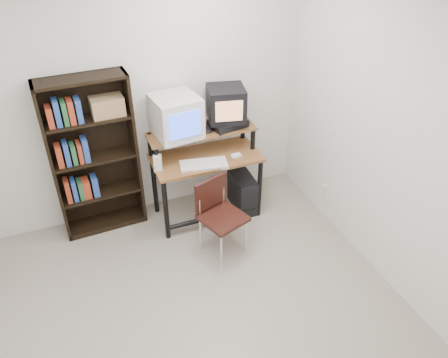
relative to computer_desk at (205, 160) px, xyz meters
name	(u,v)px	position (x,y,z in m)	size (l,w,h in m)	color
floor	(181,354)	(-0.80, -1.62, -0.68)	(4.00, 4.00, 0.01)	#9D9382
ceiling	(150,5)	(-0.80, -1.62, 1.92)	(4.00, 4.00, 0.01)	white
back_wall	(113,103)	(-0.80, 0.38, 0.62)	(4.00, 0.01, 2.60)	silver
right_wall	(424,163)	(1.20, -1.62, 0.62)	(0.01, 4.00, 2.60)	silver
computer_desk	(205,160)	(0.00, 0.00, 0.00)	(1.12, 0.56, 0.98)	brown
crt_monitor	(176,116)	(-0.25, 0.11, 0.50)	(0.48, 0.48, 0.41)	beige
vcr	(228,124)	(0.29, 0.08, 0.33)	(0.36, 0.26, 0.08)	black
crt_tv	(226,104)	(0.28, 0.11, 0.54)	(0.43, 0.42, 0.34)	black
cd_spindle	(207,130)	(0.04, 0.05, 0.32)	(0.12, 0.12, 0.05)	#26262B
keyboard	(204,165)	(-0.08, -0.16, 0.06)	(0.47, 0.21, 0.04)	beige
mousepad	(236,156)	(0.30, -0.11, 0.05)	(0.22, 0.18, 0.01)	black
mouse	(236,156)	(0.29, -0.13, 0.06)	(0.10, 0.06, 0.03)	white
desk_speaker	(158,163)	(-0.52, -0.08, 0.13)	(0.08, 0.07, 0.17)	beige
pc_tower	(242,191)	(0.41, -0.05, -0.47)	(0.20, 0.45, 0.42)	black
school_chair	(218,210)	(-0.08, -0.58, -0.20)	(0.49, 0.49, 0.77)	black
bookshelf	(94,155)	(-1.08, 0.24, 0.18)	(0.84, 0.31, 1.66)	black
wall_outlet	(323,190)	(1.19, -0.47, -0.38)	(0.02, 0.08, 0.12)	beige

